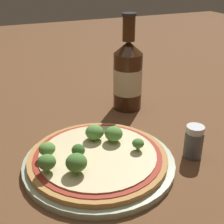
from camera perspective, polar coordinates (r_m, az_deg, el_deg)
name	(u,v)px	position (r m, az deg, el deg)	size (l,w,h in m)	color
ground_plane	(92,163)	(0.59, -3.68, -9.38)	(3.00, 3.00, 0.00)	brown
plate	(99,162)	(0.59, -2.38, -9.18)	(0.28, 0.28, 0.01)	#A3B293
pizza	(98,157)	(0.58, -2.61, -8.21)	(0.26, 0.26, 0.01)	#B77F42
broccoli_floret_0	(114,134)	(0.60, 0.32, -4.00)	(0.03, 0.03, 0.03)	#7A9E5B
broccoli_floret_1	(78,150)	(0.56, -6.18, -6.99)	(0.02, 0.02, 0.03)	#7A9E5B
broccoli_floret_2	(47,149)	(0.57, -11.79, -6.62)	(0.03, 0.03, 0.03)	#7A9E5B
broccoli_floret_3	(95,132)	(0.61, -3.22, -3.71)	(0.04, 0.04, 0.03)	#7A9E5B
broccoli_floret_4	(138,144)	(0.58, 4.79, -5.78)	(0.02, 0.02, 0.02)	#7A9E5B
broccoli_floret_5	(76,163)	(0.52, -6.53, -9.18)	(0.04, 0.04, 0.03)	#7A9E5B
broccoli_floret_6	(47,162)	(0.53, -11.83, -8.99)	(0.03, 0.03, 0.03)	#7A9E5B
beer_bottle	(128,75)	(0.78, 2.90, 6.79)	(0.07, 0.07, 0.24)	#381E0F
pepper_shaker	(194,142)	(0.62, 14.72, -5.29)	(0.04, 0.04, 0.07)	#4C4C51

